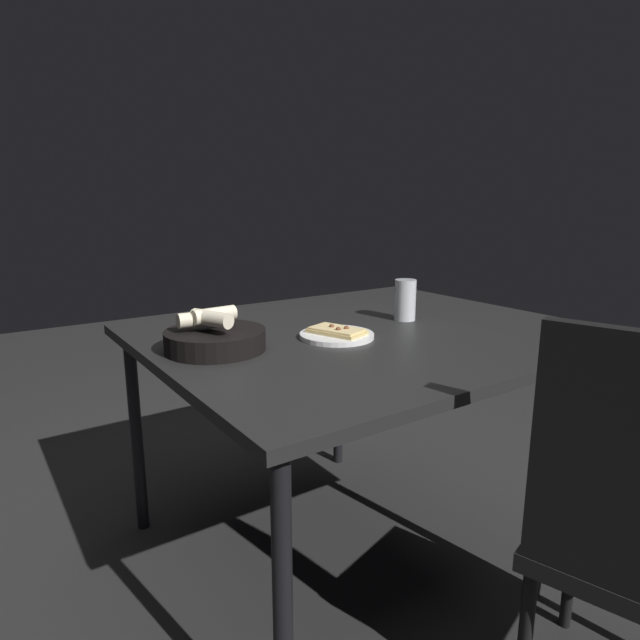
% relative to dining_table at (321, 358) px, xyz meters
% --- Properties ---
extents(ground, '(8.00, 8.00, 0.00)m').
position_rel_dining_table_xyz_m(ground, '(0.00, 0.00, -0.68)').
color(ground, '#252525').
extents(dining_table, '(1.10, 0.98, 0.74)m').
position_rel_dining_table_xyz_m(dining_table, '(0.00, 0.00, 0.00)').
color(dining_table, black).
rests_on(dining_table, ground).
extents(pizza_plate, '(0.22, 0.22, 0.04)m').
position_rel_dining_table_xyz_m(pizza_plate, '(0.02, 0.04, 0.07)').
color(pizza_plate, white).
rests_on(pizza_plate, dining_table).
extents(bread_basket, '(0.28, 0.28, 0.12)m').
position_rel_dining_table_xyz_m(bread_basket, '(-0.06, -0.31, 0.10)').
color(bread_basket, black).
rests_on(bread_basket, dining_table).
extents(beer_glass, '(0.07, 0.07, 0.14)m').
position_rel_dining_table_xyz_m(beer_glass, '(-0.04, 0.38, 0.12)').
color(beer_glass, silver).
rests_on(beer_glass, dining_table).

